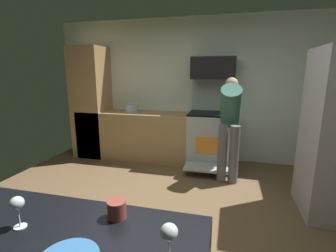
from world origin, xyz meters
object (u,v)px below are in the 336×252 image
Objects in this scene: microwave at (213,68)px; stock_pot at (131,108)px; oven_range at (210,137)px; person_cook at (230,121)px; wine_glass_far at (169,234)px; mug_coffee at (117,210)px; wine_glass_extra at (17,205)px.

microwave reaches higher than stock_pot.
oven_range is 0.97× the size of person_cook.
person_cook reaches higher than wine_glass_far.
wine_glass_extra is at bearing -155.93° from mug_coffee.
wine_glass_far is 0.98× the size of wine_glass_extra.
wine_glass_far is at bearing -94.54° from person_cook.
microwave is 3.38m from mug_coffee.
person_cook is 2.89m from wine_glass_far.
stock_pot is (-1.25, 3.21, 0.03)m from mug_coffee.
microwave is 3.60m from wine_glass_extra.
stock_pot is at bearing 103.75° from wine_glass_extra.
person_cook reaches higher than wine_glass_extra.
microwave reaches higher than wine_glass_far.
microwave is 1.05m from person_cook.
oven_range is 3.48m from wine_glass_extra.
oven_range reaches higher than wine_glass_far.
wine_glass_far is 3.77m from stock_pot.
oven_range is 2.05× the size of microwave.
wine_glass_extra is (-0.75, 0.02, 0.00)m from wine_glass_far.
stock_pot is at bearing 111.28° from mug_coffee.
microwave is at bearing 116.84° from person_cook.
wine_glass_extra is 3.50m from stock_pot.
oven_range is at bearing 85.67° from mug_coffee.
person_cook reaches higher than mug_coffee.
stock_pot is (-0.83, 3.40, -0.04)m from wine_glass_extra.
oven_range reaches higher than mug_coffee.
mug_coffee is at bearing 147.13° from wine_glass_far.
wine_glass_far reaches higher than mug_coffee.
oven_range is 15.80× the size of mug_coffee.
microwave is at bearing 85.80° from mug_coffee.
mug_coffee is 0.33× the size of stock_pot.
wine_glass_extra is 0.46m from mug_coffee.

